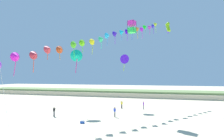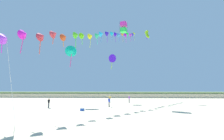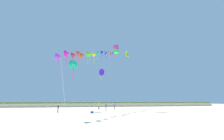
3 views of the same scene
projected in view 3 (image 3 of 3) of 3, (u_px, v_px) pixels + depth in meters
The scene contains 12 objects.
ground_plane at pixel (116, 116), 23.04m from camera, with size 240.00×240.00×0.00m, color beige.
dune_ridge at pixel (89, 104), 66.23m from camera, with size 120.00×11.88×2.07m.
person_near_left at pixel (106, 107), 35.13m from camera, with size 0.47×0.52×1.76m.
person_near_right at pixel (58, 108), 30.60m from camera, with size 0.27×0.59×1.72m.
person_mid_center at pixel (115, 106), 44.10m from camera, with size 0.36×0.58×1.74m.
person_far_left at pixel (99, 106), 42.89m from camera, with size 0.62×0.24×1.75m.
kite_banner_string at pixel (101, 53), 39.83m from camera, with size 17.78×34.84×21.93m.
large_kite_low_lead at pixel (101, 72), 45.29m from camera, with size 2.30×1.92×3.81m.
large_kite_mid_trail at pixel (74, 64), 36.49m from camera, with size 2.45×1.81×4.58m.
large_kite_high_solo at pixel (116, 49), 40.00m from camera, with size 1.54×1.54×2.14m.
large_kite_outer_drift at pixel (127, 54), 52.05m from camera, with size 1.39×1.59×2.64m.
beach_cooler at pixel (92, 112), 29.25m from camera, with size 0.58×0.41×0.46m.
Camera 3 is at (-6.26, -23.20, 2.31)m, focal length 24.00 mm.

